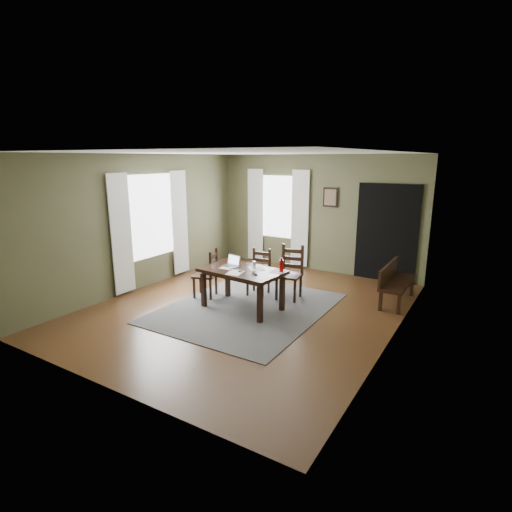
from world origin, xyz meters
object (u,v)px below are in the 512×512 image
Objects in this scene: chair_end at (208,274)px; laptop at (232,263)px; chair_back_left at (259,272)px; dining_table at (242,274)px; chair_back_right at (290,273)px; bench at (394,280)px; water_bottle at (281,266)px.

laptop is (0.63, -0.08, 0.32)m from chair_end.
dining_table is at bearing -87.60° from chair_back_left.
bench is (1.75, 0.81, -0.06)m from chair_back_right.
chair_back_right is (0.47, 0.94, -0.14)m from dining_table.
dining_table is 1.62× the size of chair_end.
dining_table is 0.88m from chair_back_left.
bench is (3.13, 1.57, -0.02)m from chair_end.
dining_table is 1.16× the size of bench.
chair_end is 1.01m from chair_back_left.
water_bottle reaches higher than bench.
chair_back_right is (0.62, 0.10, 0.06)m from chair_back_left.
dining_table is 2.83m from bench.
chair_back_right is at bearing 101.05° from chair_end.
chair_back_right reaches higher than chair_end.
chair_back_left is at bearing 105.30° from dining_table.
dining_table is 1.68× the size of chair_back_left.
chair_back_right is at bearing 56.47° from laptop.
water_bottle is (0.66, 0.21, 0.20)m from dining_table.
chair_back_left is 0.88× the size of chair_back_right.
chair_back_left is 0.83m from laptop.
laptop reaches higher than chair_back_left.
dining_table is 1.48× the size of chair_back_right.
dining_table is at bearing -162.25° from water_bottle.
laptop is (-2.50, -1.65, 0.34)m from bench.
chair_back_right is 4.09× the size of water_bottle.
dining_table is 0.33m from laptop.
chair_back_left is (0.76, 0.66, -0.02)m from chair_end.
water_bottle is at bearing -45.81° from chair_back_left.
bench is 4.11× the size of laptop.
water_bottle is at bearing 22.60° from dining_table.
chair_back_right is at bearing 68.37° from dining_table.
chair_end is at bearing 174.01° from dining_table.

